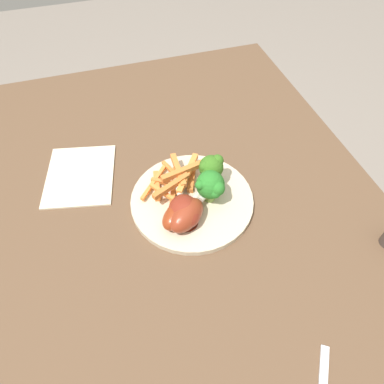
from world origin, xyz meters
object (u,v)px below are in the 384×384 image
(chicken_drumstick_near, at_px, (184,210))
(chicken_drumstick_extra, at_px, (181,212))
(chicken_drumstick_far, at_px, (188,214))
(broccoli_floret_middle, at_px, (211,168))
(dining_table, at_px, (197,260))
(broccoli_floret_front, at_px, (211,186))
(carrot_fries_pile, at_px, (176,178))
(dinner_plate, at_px, (192,200))

(chicken_drumstick_near, xyz_separation_m, chicken_drumstick_extra, (-0.00, 0.01, -0.00))
(chicken_drumstick_near, height_order, chicken_drumstick_extra, chicken_drumstick_near)
(chicken_drumstick_far, height_order, chicken_drumstick_extra, chicken_drumstick_far)
(chicken_drumstick_far, bearing_deg, broccoli_floret_middle, -42.90)
(chicken_drumstick_far, relative_size, chicken_drumstick_extra, 0.99)
(dining_table, bearing_deg, broccoli_floret_middle, -30.41)
(broccoli_floret_front, relative_size, carrot_fries_pile, 0.51)
(dinner_plate, distance_m, broccoli_floret_front, 0.06)
(broccoli_floret_front, bearing_deg, dinner_plate, 67.24)
(dinner_plate, distance_m, chicken_drumstick_extra, 0.06)
(dining_table, relative_size, carrot_fries_pile, 8.91)
(carrot_fries_pile, height_order, chicken_drumstick_far, chicken_drumstick_far)
(dining_table, xyz_separation_m, chicken_drumstick_extra, (0.03, 0.02, 0.13))
(broccoli_floret_middle, bearing_deg, dinner_plate, 119.56)
(dinner_plate, bearing_deg, dining_table, 170.96)
(dining_table, height_order, chicken_drumstick_extra, chicken_drumstick_extra)
(dining_table, distance_m, chicken_drumstick_near, 0.14)
(carrot_fries_pile, distance_m, chicken_drumstick_near, 0.08)
(dinner_plate, relative_size, chicken_drumstick_near, 1.93)
(broccoli_floret_front, distance_m, broccoli_floret_middle, 0.04)
(dining_table, bearing_deg, broccoli_floret_front, -36.36)
(dinner_plate, bearing_deg, chicken_drumstick_far, 154.81)
(carrot_fries_pile, bearing_deg, chicken_drumstick_far, 178.37)
(broccoli_floret_front, xyz_separation_m, chicken_drumstick_extra, (-0.03, 0.07, -0.02))
(broccoli_floret_front, distance_m, chicken_drumstick_far, 0.07)
(broccoli_floret_middle, xyz_separation_m, chicken_drumstick_near, (-0.07, 0.07, -0.02))
(chicken_drumstick_far, bearing_deg, chicken_drumstick_near, 23.32)
(carrot_fries_pile, xyz_separation_m, chicken_drumstick_far, (-0.09, 0.00, 0.00))
(dining_table, relative_size, dinner_plate, 5.07)
(dining_table, relative_size, broccoli_floret_middle, 17.20)
(broccoli_floret_front, distance_m, carrot_fries_pile, 0.08)
(dinner_plate, relative_size, broccoli_floret_middle, 3.39)
(dining_table, bearing_deg, chicken_drumstick_extra, 31.82)
(dining_table, height_order, broccoli_floret_middle, broccoli_floret_middle)
(chicken_drumstick_extra, bearing_deg, chicken_drumstick_near, -87.09)
(chicken_drumstick_far, bearing_deg, carrot_fries_pile, -1.63)
(carrot_fries_pile, bearing_deg, dinner_plate, -155.09)
(dining_table, height_order, broccoli_floret_front, broccoli_floret_front)
(broccoli_floret_middle, xyz_separation_m, chicken_drumstick_extra, (-0.07, 0.08, -0.03))
(carrot_fries_pile, xyz_separation_m, chicken_drumstick_near, (-0.08, 0.01, 0.00))
(dining_table, xyz_separation_m, dinner_plate, (0.07, -0.01, 0.11))
(dining_table, relative_size, chicken_drumstick_near, 9.82)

